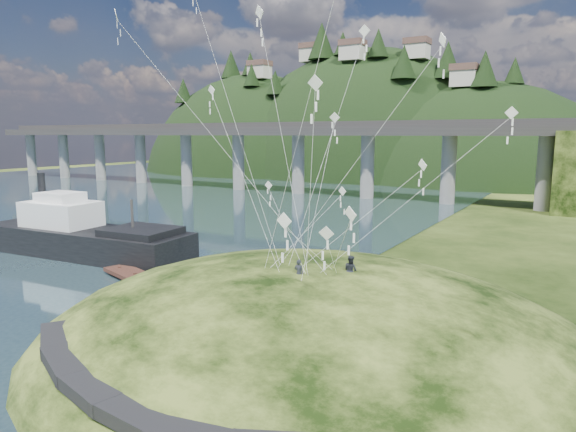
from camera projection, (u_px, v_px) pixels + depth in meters
The scene contains 10 objects.
ground at pixel (186, 331), 32.87m from camera, with size 320.00×320.00×0.00m, color black.
water at pixel (3, 202), 94.89m from camera, with size 240.00×240.00×0.00m, color #2A444E.
grass_hill at pixel (311, 370), 30.73m from camera, with size 36.00×32.00×13.00m.
footpath at pixel (159, 398), 20.50m from camera, with size 22.29×5.84×0.83m.
bridge at pixel (322, 148), 104.08m from camera, with size 160.00×11.00×15.00m.
far_ridge at pixel (349, 199), 159.60m from camera, with size 153.00×70.00×94.50m.
work_barge at pixel (82, 235), 53.40m from camera, with size 24.49×8.60×8.40m.
wooden_dock at pixel (152, 283), 41.90m from camera, with size 13.98×6.00×0.99m.
kite_flyers at pixel (338, 256), 28.45m from camera, with size 2.96×2.73×1.72m.
kite_swarm at pixel (323, 95), 28.56m from camera, with size 19.82×14.57×19.19m.
Camera 1 is at (21.71, -23.45, 12.51)m, focal length 32.00 mm.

